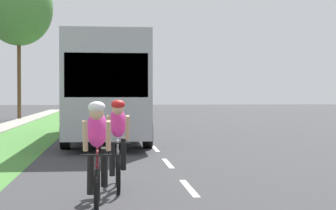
{
  "coord_description": "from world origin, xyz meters",
  "views": [
    {
      "loc": [
        -1.44,
        -1.46,
        1.69
      ],
      "look_at": [
        0.97,
        20.62,
        1.22
      ],
      "focal_mm": 59.15,
      "sensor_mm": 36.0,
      "label": 1
    }
  ],
  "objects_px": {
    "bus_silver": "(107,85)",
    "sedan_white": "(103,107)",
    "cyclist_trailing": "(118,143)",
    "cyclist_lead": "(97,155)",
    "street_tree_far": "(19,9)"
  },
  "relations": [
    {
      "from": "bus_silver",
      "to": "sedan_white",
      "type": "height_order",
      "value": "bus_silver"
    },
    {
      "from": "bus_silver",
      "to": "sedan_white",
      "type": "distance_m",
      "value": 17.5
    },
    {
      "from": "cyclist_trailing",
      "to": "bus_silver",
      "type": "xyz_separation_m",
      "value": [
        -0.21,
        11.05,
        1.17
      ]
    },
    {
      "from": "bus_silver",
      "to": "sedan_white",
      "type": "relative_size",
      "value": 2.7
    },
    {
      "from": "cyclist_lead",
      "to": "street_tree_far",
      "type": "relative_size",
      "value": 0.18
    },
    {
      "from": "street_tree_far",
      "to": "cyclist_trailing",
      "type": "bearing_deg",
      "value": -77.69
    },
    {
      "from": "cyclist_trailing",
      "to": "bus_silver",
      "type": "bearing_deg",
      "value": 91.08
    },
    {
      "from": "sedan_white",
      "to": "street_tree_far",
      "type": "height_order",
      "value": "street_tree_far"
    },
    {
      "from": "cyclist_lead",
      "to": "bus_silver",
      "type": "xyz_separation_m",
      "value": [
        0.12,
        12.81,
        1.17
      ]
    },
    {
      "from": "bus_silver",
      "to": "street_tree_far",
      "type": "distance_m",
      "value": 17.7
    },
    {
      "from": "bus_silver",
      "to": "street_tree_far",
      "type": "relative_size",
      "value": 1.21
    },
    {
      "from": "cyclist_trailing",
      "to": "sedan_white",
      "type": "height_order",
      "value": "cyclist_trailing"
    },
    {
      "from": "cyclist_trailing",
      "to": "sedan_white",
      "type": "distance_m",
      "value": 28.51
    },
    {
      "from": "cyclist_trailing",
      "to": "sedan_white",
      "type": "bearing_deg",
      "value": 91.02
    },
    {
      "from": "cyclist_lead",
      "to": "bus_silver",
      "type": "relative_size",
      "value": 0.15
    }
  ]
}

